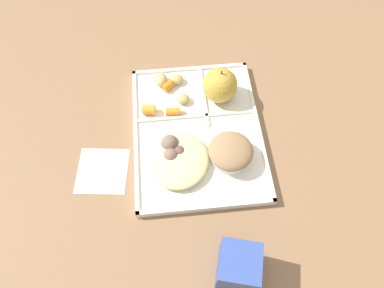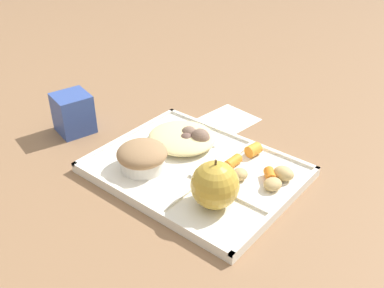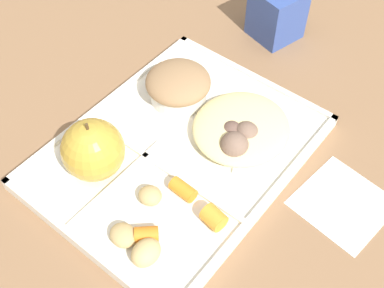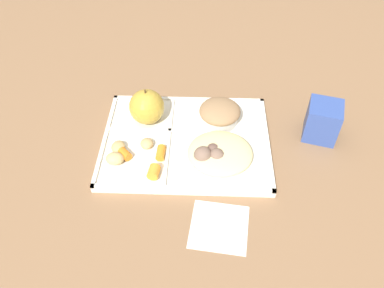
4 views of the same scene
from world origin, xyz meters
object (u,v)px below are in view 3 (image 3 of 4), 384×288
object	(u,v)px
green_apple	(93,150)
bran_muffin	(178,85)
plastic_fork	(244,128)
lunch_tray	(178,153)
milk_carton	(277,13)

from	to	relation	value
green_apple	bran_muffin	size ratio (longest dim) A/B	0.95
green_apple	plastic_fork	xyz separation A→B (m)	(0.18, -0.11, -0.04)
green_apple	lunch_tray	bearing A→B (deg)	-34.29
lunch_tray	milk_carton	world-z (taller)	milk_carton
bran_muffin	milk_carton	world-z (taller)	milk_carton
lunch_tray	plastic_fork	bearing A→B (deg)	-29.33
green_apple	plastic_fork	world-z (taller)	green_apple
plastic_fork	milk_carton	xyz separation A→B (m)	(0.22, 0.09, 0.03)
green_apple	milk_carton	xyz separation A→B (m)	(0.39, -0.02, -0.01)
lunch_tray	plastic_fork	size ratio (longest dim) A/B	2.77
milk_carton	green_apple	bearing A→B (deg)	-168.38
green_apple	milk_carton	world-z (taller)	green_apple
lunch_tray	green_apple	xyz separation A→B (m)	(-0.09, 0.06, 0.05)
lunch_tray	milk_carton	bearing A→B (deg)	7.63
green_apple	plastic_fork	size ratio (longest dim) A/B	0.67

